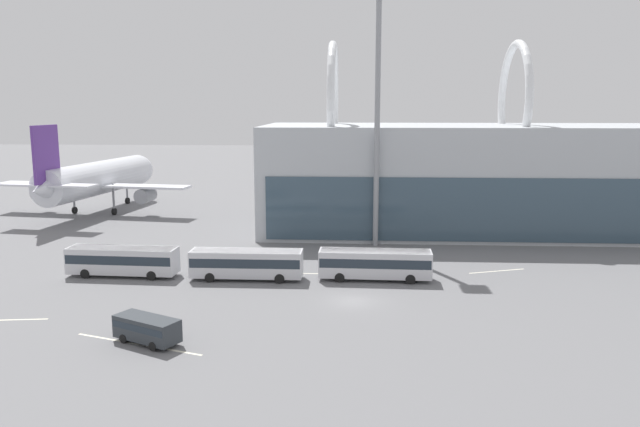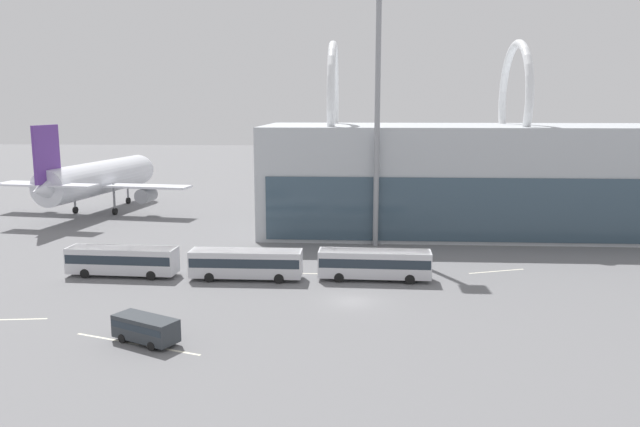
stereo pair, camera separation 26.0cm
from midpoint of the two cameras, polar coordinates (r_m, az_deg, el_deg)
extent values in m
plane|color=slate|center=(57.99, 3.09, -8.02)|extent=(440.00, 440.00, 0.00)
torus|color=white|center=(90.38, 1.29, 10.31)|extent=(1.10, 16.53, 16.53)
torus|color=white|center=(92.97, 17.45, 9.85)|extent=(1.10, 16.53, 16.53)
cylinder|color=silver|center=(110.16, -19.51, 3.08)|extent=(9.17, 28.83, 5.50)
sphere|color=silver|center=(122.50, -16.17, 3.89)|extent=(5.39, 5.39, 5.39)
cone|color=silver|center=(98.30, -23.67, 2.05)|extent=(6.00, 6.86, 5.22)
cube|color=silver|center=(108.79, -19.94, 2.46)|extent=(33.19, 7.99, 0.35)
cylinder|color=gray|center=(113.97, -23.89, 1.79)|extent=(2.81, 3.93, 2.35)
cylinder|color=gray|center=(104.55, -15.54, 1.62)|extent=(2.81, 3.93, 2.35)
cube|color=#5B338C|center=(98.38, -23.65, 4.99)|extent=(1.16, 5.85, 8.36)
cube|color=silver|center=(98.80, -23.47, 2.42)|extent=(14.59, 5.05, 0.28)
cylinder|color=gray|center=(118.72, -17.12, 2.25)|extent=(0.36, 0.36, 4.69)
cylinder|color=black|center=(119.04, -17.07, 1.14)|extent=(0.59, 1.15, 1.10)
cylinder|color=gray|center=(110.91, -21.47, 1.49)|extent=(0.36, 0.36, 4.69)
cylinder|color=black|center=(111.25, -21.39, 0.30)|extent=(0.59, 1.15, 1.10)
cylinder|color=gray|center=(107.26, -18.24, 1.42)|extent=(0.36, 0.36, 4.69)
cylinder|color=black|center=(107.61, -18.17, 0.18)|extent=(0.59, 1.15, 1.10)
cylinder|color=silver|center=(109.38, 9.96, 3.29)|extent=(7.99, 37.16, 4.81)
sphere|color=silver|center=(127.40, 8.33, 4.25)|extent=(4.71, 4.71, 4.71)
cone|color=silver|center=(91.53, 12.24, 1.93)|extent=(5.25, 8.46, 4.57)
cube|color=silver|center=(107.29, 10.19, 2.70)|extent=(47.23, 7.93, 0.35)
cylinder|color=gray|center=(105.60, 3.14, 1.94)|extent=(2.70, 3.92, 2.39)
cylinder|color=gray|center=(110.90, 16.85, 1.91)|extent=(2.70, 3.92, 2.39)
cube|color=orange|center=(91.88, 12.21, 4.93)|extent=(0.89, 5.62, 8.01)
cube|color=silver|center=(92.33, 12.12, 2.31)|extent=(12.73, 4.27, 0.28)
cylinder|color=gray|center=(121.76, 8.78, 2.70)|extent=(0.36, 0.36, 4.44)
cylinder|color=black|center=(122.05, 8.75, 1.67)|extent=(0.54, 1.13, 1.10)
cylinder|color=gray|center=(106.95, 8.52, 1.72)|extent=(0.36, 0.36, 4.44)
cylinder|color=black|center=(107.29, 8.49, 0.54)|extent=(0.54, 1.13, 1.10)
cylinder|color=gray|center=(108.21, 11.78, 1.71)|extent=(0.36, 0.36, 4.44)
cylinder|color=black|center=(108.55, 11.74, 0.55)|extent=(0.54, 1.13, 1.10)
cube|color=silver|center=(68.93, -17.51, -4.07)|extent=(11.63, 3.34, 2.70)
cube|color=#232D38|center=(68.86, -17.52, -3.85)|extent=(11.40, 3.36, 0.95)
cube|color=silver|center=(68.63, -17.56, -3.02)|extent=(11.28, 3.24, 0.12)
cylinder|color=black|center=(69.06, -14.30, -4.94)|extent=(1.01, 0.35, 1.00)
cylinder|color=black|center=(66.72, -15.07, -5.49)|extent=(1.01, 0.35, 1.00)
cylinder|color=black|center=(71.84, -19.66, -4.64)|extent=(1.01, 0.35, 1.00)
cylinder|color=black|center=(69.60, -20.58, -5.16)|extent=(1.01, 0.35, 1.00)
cube|color=silver|center=(64.90, -6.66, -4.52)|extent=(11.52, 2.83, 2.70)
cube|color=#232D38|center=(64.84, -6.67, -4.29)|extent=(11.29, 2.86, 0.95)
cube|color=silver|center=(64.59, -6.68, -3.42)|extent=(11.17, 2.74, 0.12)
cylinder|color=black|center=(65.93, -3.37, -5.35)|extent=(1.00, 0.30, 1.00)
cylinder|color=black|center=(63.45, -3.66, -5.96)|extent=(1.00, 0.30, 1.00)
cylinder|color=black|center=(67.16, -9.45, -5.18)|extent=(1.00, 0.30, 1.00)
cylinder|color=black|center=(64.73, -9.97, -5.77)|extent=(1.00, 0.30, 1.00)
cube|color=silver|center=(64.56, 5.12, -4.58)|extent=(11.58, 3.11, 2.70)
cube|color=#232D38|center=(64.49, 5.12, -4.34)|extent=(11.35, 3.14, 0.95)
cube|color=silver|center=(64.25, 5.14, -3.46)|extent=(11.24, 3.02, 0.12)
cylinder|color=black|center=(66.23, 8.20, -5.36)|extent=(1.01, 0.33, 1.00)
cylinder|color=black|center=(63.74, 8.33, -5.97)|extent=(1.01, 0.33, 1.00)
cylinder|color=black|center=(66.21, 2.00, -5.27)|extent=(1.01, 0.33, 1.00)
cylinder|color=black|center=(63.71, 1.87, -5.88)|extent=(1.01, 0.33, 1.00)
cube|color=#2D3338|center=(49.73, -15.51, -10.06)|extent=(5.63, 4.20, 1.72)
cube|color=#232D38|center=(49.64, -15.52, -9.76)|extent=(5.49, 4.15, 0.52)
cylinder|color=black|center=(50.47, -17.48, -10.84)|extent=(0.72, 0.51, 0.70)
cylinder|color=black|center=(51.67, -15.90, -10.27)|extent=(0.72, 0.51, 0.70)
cylinder|color=black|center=(48.36, -14.99, -11.65)|extent=(0.72, 0.51, 0.70)
cylinder|color=black|center=(49.60, -13.41, -11.02)|extent=(0.72, 0.51, 0.70)
cylinder|color=gray|center=(78.45, 5.34, 8.28)|extent=(0.68, 0.68, 31.29)
cube|color=silver|center=(70.64, 15.94, -5.10)|extent=(6.41, 2.44, 0.01)
cube|color=silver|center=(67.01, -0.38, -5.52)|extent=(8.50, 0.32, 0.01)
cube|color=silver|center=(50.08, -16.29, -11.37)|extent=(10.83, 3.90, 0.01)
camera|label=1|loc=(0.13, -89.91, 0.02)|focal=35.00mm
camera|label=2|loc=(0.13, 90.09, -0.02)|focal=35.00mm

